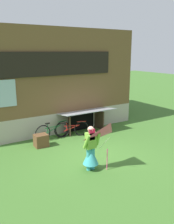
{
  "coord_description": "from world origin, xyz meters",
  "views": [
    {
      "loc": [
        -4.76,
        -6.97,
        3.82
      ],
      "look_at": [
        0.18,
        0.88,
        1.49
      ],
      "focal_mm": 38.95,
      "sensor_mm": 36.0,
      "label": 1
    }
  ],
  "objects_px": {
    "bicycle_red": "(72,129)",
    "bicycle_green": "(53,131)",
    "wooden_crate": "(41,141)",
    "person": "(91,152)",
    "kite": "(111,136)"
  },
  "relations": [
    {
      "from": "person",
      "to": "kite",
      "type": "bearing_deg",
      "value": -45.59
    },
    {
      "from": "kite",
      "to": "bicycle_red",
      "type": "bearing_deg",
      "value": 80.33
    },
    {
      "from": "person",
      "to": "bicycle_red",
      "type": "height_order",
      "value": "person"
    },
    {
      "from": "kite",
      "to": "bicycle_red",
      "type": "relative_size",
      "value": 1.03
    },
    {
      "from": "wooden_crate",
      "to": "person",
      "type": "bearing_deg",
      "value": -77.25
    },
    {
      "from": "person",
      "to": "kite",
      "type": "height_order",
      "value": "kite"
    },
    {
      "from": "person",
      "to": "bicycle_green",
      "type": "relative_size",
      "value": 0.86
    },
    {
      "from": "person",
      "to": "bicycle_green",
      "type": "distance_m",
      "value": 3.35
    },
    {
      "from": "bicycle_green",
      "to": "kite",
      "type": "bearing_deg",
      "value": -92.93
    },
    {
      "from": "bicycle_red",
      "to": "wooden_crate",
      "type": "height_order",
      "value": "bicycle_red"
    },
    {
      "from": "person",
      "to": "wooden_crate",
      "type": "relative_size",
      "value": 2.82
    },
    {
      "from": "bicycle_red",
      "to": "bicycle_green",
      "type": "distance_m",
      "value": 0.88
    },
    {
      "from": "bicycle_red",
      "to": "bicycle_green",
      "type": "height_order",
      "value": "bicycle_green"
    },
    {
      "from": "person",
      "to": "bicycle_red",
      "type": "xyz_separation_m",
      "value": [
        1.02,
        3.17,
        -0.27
      ]
    },
    {
      "from": "person",
      "to": "wooden_crate",
      "type": "height_order",
      "value": "person"
    }
  ]
}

